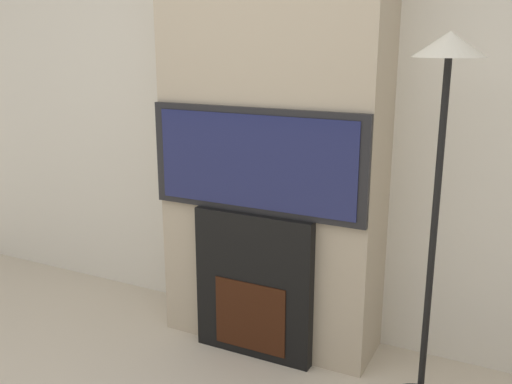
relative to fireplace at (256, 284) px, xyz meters
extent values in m
cube|color=silver|center=(0.00, 0.42, 0.95)|extent=(6.00, 0.06, 2.70)
cube|color=tan|center=(0.00, 0.20, 0.95)|extent=(1.18, 0.39, 2.70)
cube|color=black|center=(0.00, 0.00, 0.00)|extent=(0.66, 0.14, 0.80)
cube|color=#33160A|center=(0.00, -0.07, -0.16)|extent=(0.41, 0.01, 0.38)
cube|color=black|center=(0.00, 0.00, 0.67)|extent=(1.18, 0.06, 0.54)
cube|color=#191E4C|center=(0.00, -0.03, 0.67)|extent=(1.08, 0.01, 0.47)
cylinder|color=black|center=(0.90, -0.10, 0.41)|extent=(0.03, 0.03, 1.56)
cone|color=silver|center=(0.90, -0.10, 1.24)|extent=(0.29, 0.29, 0.10)
camera|label=1|loc=(1.26, -2.50, 1.26)|focal=40.00mm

